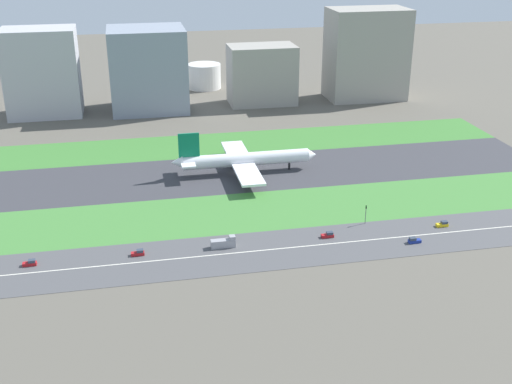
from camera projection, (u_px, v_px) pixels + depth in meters
name	position (u px, v px, depth m)	size (l,w,h in m)	color
ground_plane	(235.00, 173.00, 283.86)	(800.00, 800.00, 0.00)	#5B564C
runway	(235.00, 173.00, 283.84)	(280.00, 46.00, 0.10)	#38383D
grass_median_north	(221.00, 144.00, 320.83)	(280.00, 36.00, 0.10)	#3D7A33
grass_median_south	(253.00, 211.00, 246.85)	(280.00, 36.00, 0.10)	#427F38
highway	(272.00, 250.00, 217.98)	(280.00, 28.00, 0.10)	#4C4C4F
highway_centerline	(272.00, 249.00, 217.96)	(266.00, 0.50, 0.01)	silver
airliner	(243.00, 160.00, 282.07)	(65.00, 56.00, 19.70)	white
car_2	(138.00, 253.00, 213.95)	(4.40, 1.80, 2.00)	#B2191E
car_4	(30.00, 263.00, 207.58)	(4.40, 1.80, 2.00)	#B2191E
car_0	(328.00, 235.00, 226.12)	(4.40, 1.80, 2.00)	#B2191E
truck_0	(224.00, 243.00, 218.98)	(8.40, 2.50, 4.00)	#99999E
car_1	(414.00, 240.00, 222.26)	(4.40, 1.80, 2.00)	navy
car_3	(443.00, 224.00, 234.17)	(4.40, 1.80, 2.00)	yellow
traffic_light	(366.00, 213.00, 235.12)	(0.36, 0.50, 7.20)	#4C4C51
terminal_building	(42.00, 72.00, 360.61)	(40.22, 27.84, 48.82)	#B2B2B7
hangar_building	(148.00, 69.00, 371.75)	(43.44, 38.06, 47.27)	gray
office_tower	(262.00, 75.00, 386.59)	(39.83, 24.37, 35.04)	#9E998E
cargo_warehouse	(366.00, 54.00, 394.88)	(47.43, 28.97, 54.74)	#9E998E
fuel_tank_west	(153.00, 79.00, 419.45)	(21.08, 21.08, 14.97)	silver
fuel_tank_centre	(204.00, 76.00, 425.46)	(21.74, 21.74, 16.10)	silver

